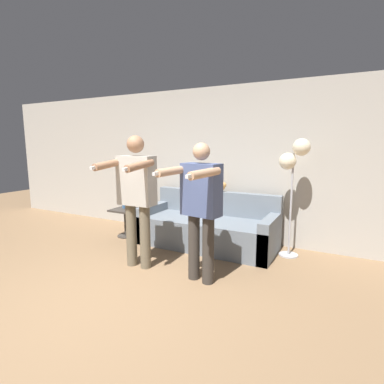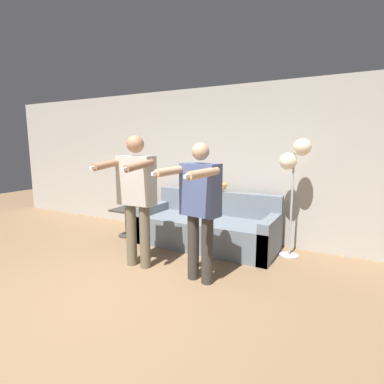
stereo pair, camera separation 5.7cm
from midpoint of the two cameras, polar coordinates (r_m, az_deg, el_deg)
name	(u,v)px [view 1 (the left image)]	position (r m, az deg, el deg)	size (l,w,h in m)	color
ground_plane	(76,314)	(3.36, -21.69, -20.86)	(16.00, 16.00, 0.00)	#846647
wall_back	(206,163)	(5.35, 2.37, 5.46)	(10.00, 0.05, 2.60)	#B7B2A8
couch	(208,229)	(4.90, 2.68, -7.00)	(2.19, 0.90, 0.86)	slate
person_left	(136,192)	(3.97, -11.01, 0.04)	(0.58, 0.69, 1.75)	#6B604C
person_right	(200,203)	(3.48, 1.11, -2.13)	(0.60, 0.74, 1.66)	#38332D
cat	(216,187)	(5.07, 4.35, 0.97)	(0.45, 0.12, 0.16)	tan
floor_lamp	(294,162)	(4.48, 18.51, 5.51)	(0.42, 0.28, 1.72)	#B2B2B7
side_table	(126,217)	(5.49, -12.82, -4.61)	(0.45, 0.45, 0.50)	#38332D
cup	(124,206)	(5.52, -13.06, -2.60)	(0.07, 0.07, 0.08)	#3D6693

